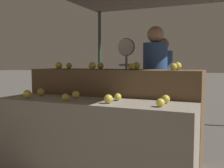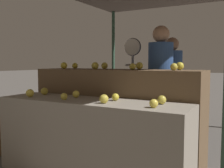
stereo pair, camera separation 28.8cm
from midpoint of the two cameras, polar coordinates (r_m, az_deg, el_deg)
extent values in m
cylinder|color=#33513D|center=(5.97, 1.67, 4.40)|extent=(0.07, 0.07, 2.34)
cube|color=gray|center=(2.77, -1.85, -11.97)|extent=(2.07, 0.55, 0.82)
cube|color=brown|center=(3.25, 3.63, -6.74)|extent=(2.07, 0.55, 1.12)
sphere|color=yellow|center=(3.03, -14.87, -1.93)|extent=(0.09, 0.09, 0.09)
sphere|color=gold|center=(2.72, -7.43, -2.74)|extent=(0.07, 0.07, 0.07)
sphere|color=gold|center=(2.47, 1.57, -3.28)|extent=(0.09, 0.09, 0.09)
sphere|color=yellow|center=(2.29, 12.66, -4.17)|extent=(0.08, 0.08, 0.08)
sphere|color=gold|center=(3.20, -12.04, -1.57)|extent=(0.09, 0.09, 0.09)
sphere|color=yellow|center=(2.89, -5.02, -2.21)|extent=(0.08, 0.08, 0.08)
sphere|color=gold|center=(2.66, 3.85, -2.87)|extent=(0.07, 0.07, 0.07)
sphere|color=gold|center=(2.49, 14.05, -3.39)|extent=(0.08, 0.08, 0.08)
sphere|color=gold|center=(3.48, -8.10, 4.01)|extent=(0.09, 0.09, 0.09)
sphere|color=gold|center=(3.20, -1.14, 4.00)|extent=(0.09, 0.09, 0.09)
sphere|color=gold|center=(2.99, 7.27, 3.78)|extent=(0.08, 0.08, 0.08)
sphere|color=gold|center=(2.83, 16.21, 3.60)|extent=(0.08, 0.08, 0.08)
sphere|color=gold|center=(3.65, -5.84, 3.99)|extent=(0.08, 0.08, 0.08)
sphere|color=gold|center=(3.39, 0.80, 4.01)|extent=(0.09, 0.09, 0.09)
sphere|color=gold|center=(3.19, 8.57, 3.94)|extent=(0.09, 0.09, 0.09)
sphere|color=gold|center=(3.04, 17.21, 3.75)|extent=(0.09, 0.09, 0.09)
cylinder|color=#99999E|center=(3.81, 6.65, -2.55)|extent=(0.04, 0.04, 1.45)
cylinder|color=black|center=(3.78, 6.72, 8.03)|extent=(0.25, 0.01, 0.25)
cylinder|color=silver|center=(3.77, 6.63, 8.04)|extent=(0.23, 0.02, 0.23)
cylinder|color=#99999E|center=(3.76, 6.61, 5.20)|extent=(0.01, 0.01, 0.14)
cylinder|color=#99999E|center=(3.76, 6.60, 4.13)|extent=(0.20, 0.20, 0.03)
cube|color=#2D2D38|center=(3.64, 12.61, -8.29)|extent=(0.27, 0.20, 0.78)
cylinder|color=#2D4C84|center=(3.55, 12.82, 3.30)|extent=(0.39, 0.39, 0.68)
sphere|color=tan|center=(3.57, 12.96, 10.56)|extent=(0.22, 0.22, 0.22)
cube|color=#2D2D38|center=(4.40, 14.55, -6.36)|extent=(0.25, 0.15, 0.74)
cylinder|color=#2D4C84|center=(4.32, 14.74, 2.73)|extent=(0.33, 0.33, 0.65)
sphere|color=#936B51|center=(4.33, 14.86, 8.41)|extent=(0.21, 0.21, 0.21)
camera|label=1|loc=(0.14, -87.14, 0.24)|focal=42.00mm
camera|label=2|loc=(0.14, 92.86, -0.24)|focal=42.00mm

